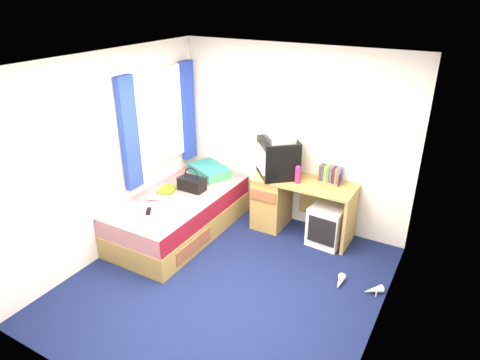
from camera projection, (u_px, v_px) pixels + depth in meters
The scene contains 20 objects.
ground at pixel (226, 283), 4.77m from camera, with size 3.40×3.40×0.00m, color #0C1438.
room_shell at pixel (224, 163), 4.17m from camera, with size 3.40×3.40×3.40m.
bed at pixel (180, 214), 5.66m from camera, with size 1.01×2.00×0.54m.
pillow at pixel (209, 171), 6.13m from camera, with size 0.60×0.38×0.13m, color #165093.
desk at pixel (284, 200), 5.72m from camera, with size 1.30×0.55×0.75m.
storage_cube at pixel (327, 225), 5.42m from camera, with size 0.41×0.41×0.52m, color silver.
crt_tv at pixel (278, 158), 5.53m from camera, with size 0.67×0.68×0.49m.
vcr at pixel (279, 136), 5.41m from camera, with size 0.44×0.32×0.08m, color silver.
book_row at pixel (330, 174), 5.42m from camera, with size 0.27×0.13×0.20m.
picture_frame at pixel (340, 180), 5.33m from camera, with size 0.02×0.12×0.14m, color black.
pink_water_bottle at pixel (298, 175), 5.37m from camera, with size 0.07×0.07×0.21m, color #DF1F68.
aerosol_can at pixel (297, 171), 5.51m from camera, with size 0.06×0.06×0.20m, color silver.
handbag at pixel (192, 183), 5.66m from camera, with size 0.35×0.20×0.32m.
towel at pixel (172, 205), 5.21m from camera, with size 0.29×0.24×0.10m, color white.
magazine at pixel (167, 190), 5.69m from camera, with size 0.21×0.28×0.01m, color #ADCB16.
water_bottle at pixel (156, 198), 5.41m from camera, with size 0.07×0.07×0.20m, color silver.
colour_swatch_fan at pixel (143, 217), 5.03m from camera, with size 0.22×0.06×0.01m, color gold.
remote_control at pixel (149, 211), 5.15m from camera, with size 0.05×0.16×0.02m, color black.
window_assembly at pixel (160, 120), 5.59m from camera, with size 0.11×1.42×1.40m.
white_heels at pixel (356, 286), 4.66m from camera, with size 0.52×0.26×0.09m.
Camera 1 is at (2.06, -3.28, 3.03)m, focal length 32.00 mm.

